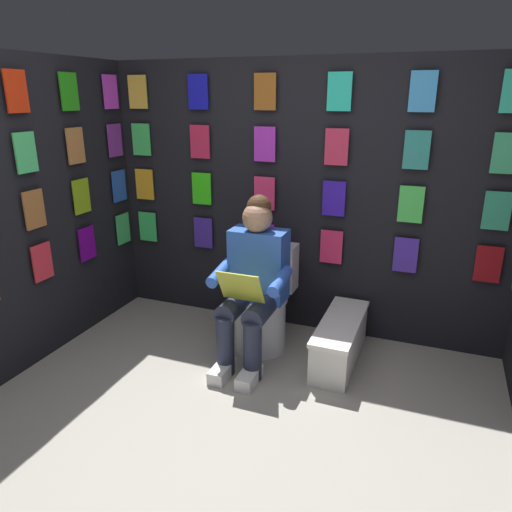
# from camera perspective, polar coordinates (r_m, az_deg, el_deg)

# --- Properties ---
(ground_plane) EXTENTS (30.00, 30.00, 0.00)m
(ground_plane) POSITION_cam_1_polar(r_m,az_deg,el_deg) (2.74, -6.70, -23.67)
(ground_plane) COLOR #9E998E
(display_wall_back) EXTENTS (3.25, 0.14, 2.10)m
(display_wall_back) POSITION_cam_1_polar(r_m,az_deg,el_deg) (3.79, 5.39, 6.67)
(display_wall_back) COLOR black
(display_wall_back) RESTS_ON ground
(display_wall_right) EXTENTS (0.14, 1.75, 2.10)m
(display_wall_right) POSITION_cam_1_polar(r_m,az_deg,el_deg) (3.80, -23.23, 5.30)
(display_wall_right) COLOR black
(display_wall_right) RESTS_ON ground
(toilet) EXTENTS (0.41, 0.55, 0.77)m
(toilet) POSITION_cam_1_polar(r_m,az_deg,el_deg) (3.65, 0.93, -5.82)
(toilet) COLOR white
(toilet) RESTS_ON ground
(person_reading) EXTENTS (0.52, 0.68, 1.19)m
(person_reading) POSITION_cam_1_polar(r_m,az_deg,el_deg) (3.34, -0.38, -3.06)
(person_reading) COLOR blue
(person_reading) RESTS_ON ground
(comic_longbox_near) EXTENTS (0.28, 0.83, 0.32)m
(comic_longbox_near) POSITION_cam_1_polar(r_m,az_deg,el_deg) (3.54, 9.96, -9.91)
(comic_longbox_near) COLOR white
(comic_longbox_near) RESTS_ON ground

